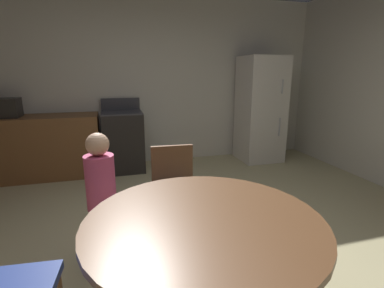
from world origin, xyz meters
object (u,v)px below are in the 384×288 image
at_px(refrigerator, 260,109).
at_px(person_child, 102,198).
at_px(chair_north, 174,188).
at_px(oven_range, 123,141).
at_px(dining_table, 204,244).
at_px(microwave, 2,108).

distance_m(refrigerator, person_child, 3.47).
distance_m(refrigerator, chair_north, 2.89).
relative_size(oven_range, dining_table, 0.86).
relative_size(refrigerator, dining_table, 1.37).
height_order(dining_table, person_child, person_child).
bearing_deg(microwave, oven_range, 0.13).
distance_m(refrigerator, dining_table, 3.74).
bearing_deg(chair_north, microwave, -134.44).
height_order(dining_table, chair_north, chair_north).
relative_size(refrigerator, chair_north, 2.02).
distance_m(oven_range, person_child, 2.38).
relative_size(refrigerator, person_child, 1.61).
bearing_deg(oven_range, chair_north, -80.75).
xyz_separation_m(oven_range, microwave, (-1.59, -0.00, 0.56)).
bearing_deg(dining_table, microwave, 120.52).
distance_m(refrigerator, microwave, 3.90).
height_order(oven_range, refrigerator, refrigerator).
xyz_separation_m(microwave, dining_table, (1.87, -3.18, -0.42)).
height_order(refrigerator, person_child, refrigerator).
xyz_separation_m(refrigerator, dining_table, (-2.02, -3.13, -0.27)).
relative_size(dining_table, chair_north, 1.47).
xyz_separation_m(refrigerator, microwave, (-3.90, 0.05, 0.15)).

